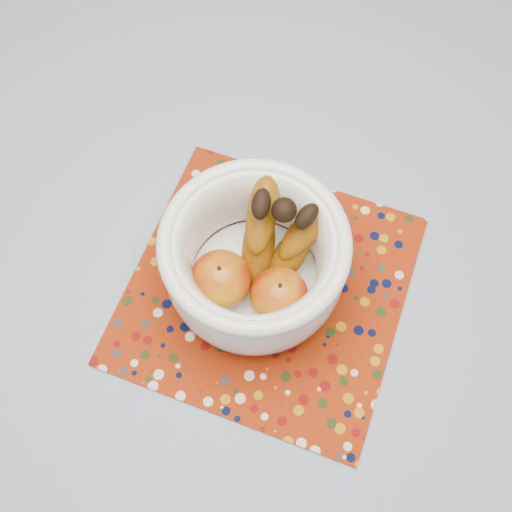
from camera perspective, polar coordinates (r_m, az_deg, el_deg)
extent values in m
plane|color=#2D2826|center=(1.56, 0.41, -9.57)|extent=(4.00, 4.00, 0.00)
cube|color=brown|center=(0.87, 0.73, 2.86)|extent=(1.20, 1.20, 0.04)
cylinder|color=brown|center=(1.61, -11.34, 18.44)|extent=(0.06, 0.06, 0.71)
cube|color=slate|center=(0.85, 0.75, 3.63)|extent=(1.32, 1.32, 0.01)
cube|color=maroon|center=(0.80, 1.06, -3.13)|extent=(0.35, 0.35, 0.00)
cylinder|color=white|center=(0.79, -0.13, -2.51)|extent=(0.11, 0.11, 0.01)
cylinder|color=white|center=(0.78, -0.13, -2.19)|extent=(0.17, 0.17, 0.01)
torus|color=white|center=(0.68, -0.15, 1.30)|extent=(0.22, 0.22, 0.02)
ellipsoid|color=maroon|center=(0.74, -3.38, -2.25)|extent=(0.08, 0.08, 0.07)
ellipsoid|color=maroon|center=(0.73, 2.21, -3.78)|extent=(0.07, 0.07, 0.07)
sphere|color=black|center=(0.69, 2.69, 4.40)|extent=(0.03, 0.03, 0.03)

